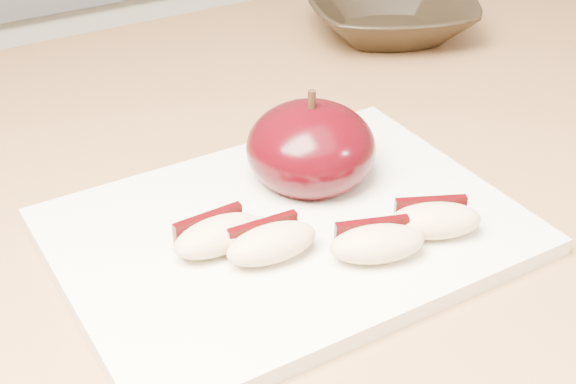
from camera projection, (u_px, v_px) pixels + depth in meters
cutting_board at (288, 231)px, 0.53m from camera, size 0.30×0.22×0.01m
apple_half at (311, 148)px, 0.56m from camera, size 0.11×0.11×0.08m
apple_wedge_a at (217, 235)px, 0.50m from camera, size 0.06×0.03×0.02m
apple_wedge_b at (271, 242)px, 0.49m from camera, size 0.06×0.03×0.02m
apple_wedge_c at (377, 243)px, 0.49m from camera, size 0.07×0.05×0.02m
apple_wedge_d at (434, 219)px, 0.51m from camera, size 0.07×0.05×0.02m
bowl at (390, 15)px, 0.81m from camera, size 0.22×0.22×0.04m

